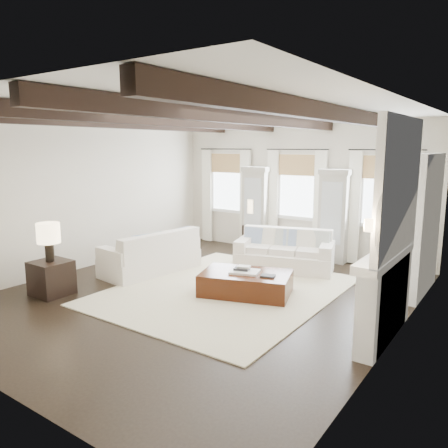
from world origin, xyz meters
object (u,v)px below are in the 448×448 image
Objects in this scene: ottoman at (246,284)px; sofa_back at (285,253)px; side_table_front at (51,278)px; sofa_left at (153,256)px; side_table_back at (253,237)px.

sofa_back is at bearing 77.61° from ottoman.
ottoman is 2.54× the size of side_table_front.
side_table_front is at bearing -104.02° from sofa_left.
sofa_back is 1.42× the size of ottoman.
ottoman is at bearing -60.98° from side_table_back.
sofa_left reaches higher than sofa_back.
side_table_back is at bearing 101.03° from ottoman.
ottoman is 3.50m from side_table_back.
side_table_back is (-1.51, 1.21, -0.04)m from sofa_back.
side_table_front is (-2.67, -3.83, -0.05)m from sofa_back.
sofa_left is 3.38× the size of side_table_back.
ottoman is 2.42× the size of side_table_back.
sofa_left is 1.39× the size of ottoman.
sofa_back is at bearing -38.53° from side_table_back.
sofa_left is (-2.16, -1.80, 0.00)m from sofa_back.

